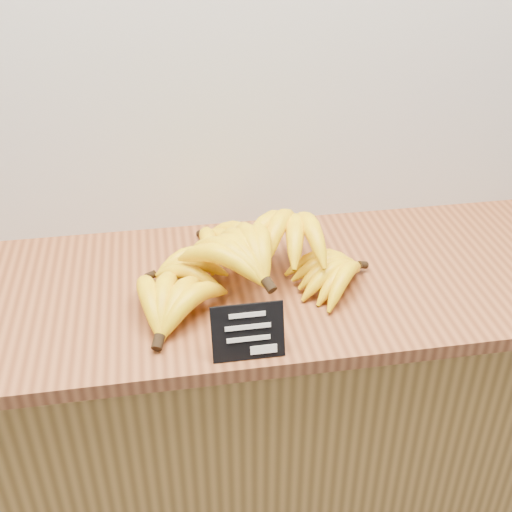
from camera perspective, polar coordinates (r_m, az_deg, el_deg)
name	(u,v)px	position (r m, az deg, el deg)	size (l,w,h in m)	color
counter	(253,437)	(1.67, -0.29, -15.82)	(1.38, 0.50, 0.90)	olive
counter_top	(252,285)	(1.36, -0.35, -2.63)	(1.58, 0.54, 0.03)	brown
chalkboard_sign	(248,332)	(1.13, -0.71, -6.78)	(0.13, 0.01, 0.10)	black
banana_pile	(239,261)	(1.30, -1.53, -0.41)	(0.56, 0.40, 0.13)	yellow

